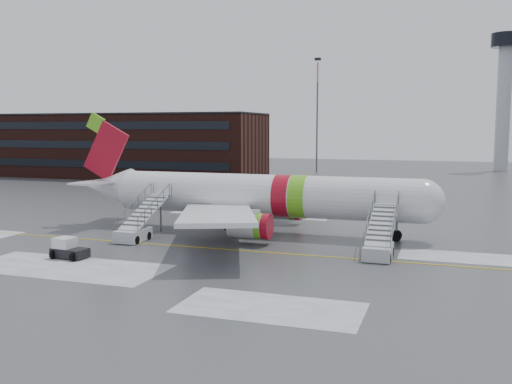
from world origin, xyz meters
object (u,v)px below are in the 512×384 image
(airstair_fwd, at_px, (379,243))
(airstair_aft, at_px, (137,227))
(airliner, at_px, (253,196))
(pushback_tug, at_px, (68,249))

(airstair_fwd, distance_m, airstair_aft, 20.59)
(airliner, relative_size, airstair_fwd, 4.55)
(airliner, distance_m, airstair_aft, 10.86)
(airstair_fwd, relative_size, pushback_tug, 2.76)
(airliner, relative_size, airstair_aft, 4.55)
(airliner, height_order, pushback_tug, airliner)
(airliner, bearing_deg, airstair_fwd, -28.08)
(airliner, xyz_separation_m, airstair_fwd, (12.25, -6.54, -2.35))
(airstair_aft, bearing_deg, airstair_fwd, 0.00)
(airstair_aft, bearing_deg, pushback_tug, -99.38)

